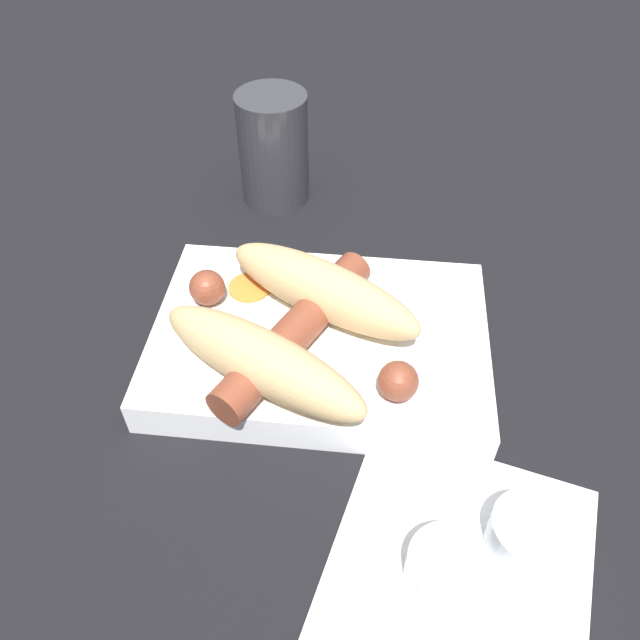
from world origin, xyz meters
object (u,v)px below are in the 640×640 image
bread_roll (297,323)px  drink_glass (274,149)px  condiment_cup_far (527,536)px  food_tray (320,342)px  sausage (296,331)px  condiment_cup_near (446,572)px

bread_roll → drink_glass: bearing=-76.9°
condiment_cup_far → food_tray: bearing=-45.0°
sausage → condiment_cup_near: bearing=125.5°
drink_glass → bread_roll: bearing=103.1°
sausage → drink_glass: (0.05, -0.23, 0.01)m
food_tray → condiment_cup_near: bearing=118.7°
food_tray → condiment_cup_near: size_ratio=5.24×
condiment_cup_far → condiment_cup_near: bearing=28.7°
sausage → drink_glass: 0.24m
sausage → condiment_cup_near: sausage is taller
bread_roll → condiment_cup_far: 0.21m
bread_roll → sausage: bearing=7.6°
bread_roll → drink_glass: (0.05, -0.23, 0.00)m
bread_roll → sausage: bread_roll is taller
bread_roll → condiment_cup_near: (-0.11, 0.16, -0.04)m
food_tray → condiment_cup_far: 0.21m
bread_roll → condiment_cup_far: bread_roll is taller
bread_roll → condiment_cup_far: bearing=141.5°
sausage → drink_glass: drink_glass is taller
condiment_cup_near → drink_glass: size_ratio=0.44×
sausage → condiment_cup_far: sausage is taller
drink_glass → food_tray: bearing=108.0°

